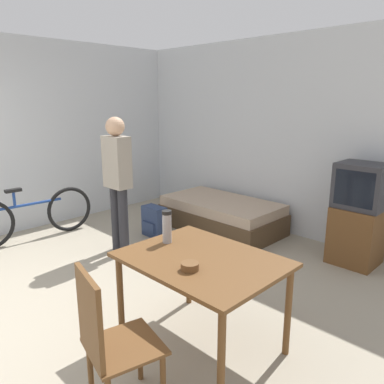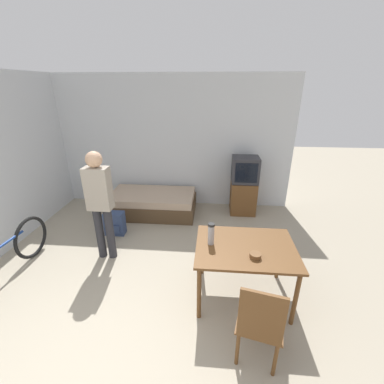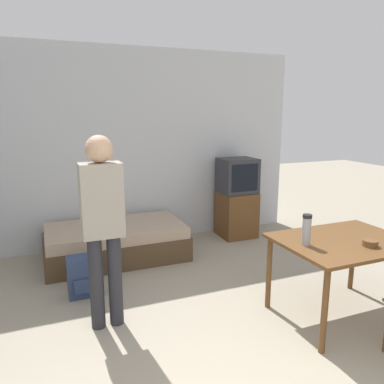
# 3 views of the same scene
# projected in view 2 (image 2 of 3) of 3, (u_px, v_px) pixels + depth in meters

# --- Properties ---
(wall_back) EXTENTS (5.35, 0.06, 2.70)m
(wall_back) POSITION_uv_depth(u_px,v_px,m) (163.00, 143.00, 5.38)
(wall_back) COLOR silver
(wall_back) RESTS_ON ground_plane
(daybed) EXTENTS (1.74, 0.95, 0.44)m
(daybed) POSITION_uv_depth(u_px,v_px,m) (153.00, 203.00, 5.29)
(daybed) COLOR #4C3823
(daybed) RESTS_ON ground_plane
(tv) EXTENTS (0.52, 0.50, 1.18)m
(tv) POSITION_uv_depth(u_px,v_px,m) (244.00, 186.00, 5.21)
(tv) COLOR brown
(tv) RESTS_ON ground_plane
(dining_table) EXTENTS (1.16, 0.88, 0.74)m
(dining_table) POSITION_uv_depth(u_px,v_px,m) (245.00, 252.00, 3.02)
(dining_table) COLOR brown
(dining_table) RESTS_ON ground_plane
(wooden_chair) EXTENTS (0.50, 0.50, 0.95)m
(wooden_chair) POSITION_uv_depth(u_px,v_px,m) (260.00, 323.00, 2.28)
(wooden_chair) COLOR brown
(wooden_chair) RESTS_ON ground_plane
(bicycle) EXTENTS (0.15, 1.71, 0.74)m
(bicycle) POSITION_uv_depth(u_px,v_px,m) (2.00, 259.00, 3.42)
(bicycle) COLOR black
(bicycle) RESTS_ON ground_plane
(person_standing) EXTENTS (0.34, 0.22, 1.67)m
(person_standing) POSITION_uv_depth(u_px,v_px,m) (100.00, 199.00, 3.64)
(person_standing) COLOR #28282D
(person_standing) RESTS_ON ground_plane
(thermos_flask) EXTENTS (0.08, 0.08, 0.27)m
(thermos_flask) POSITION_uv_depth(u_px,v_px,m) (211.00, 233.00, 2.98)
(thermos_flask) COLOR #99999E
(thermos_flask) RESTS_ON dining_table
(mate_bowl) EXTENTS (0.13, 0.13, 0.05)m
(mate_bowl) POSITION_uv_depth(u_px,v_px,m) (255.00, 256.00, 2.78)
(mate_bowl) COLOR brown
(mate_bowl) RESTS_ON dining_table
(backpack) EXTENTS (0.34, 0.22, 0.42)m
(backpack) POSITION_uv_depth(u_px,v_px,m) (115.00, 223.00, 4.53)
(backpack) COLOR navy
(backpack) RESTS_ON ground_plane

